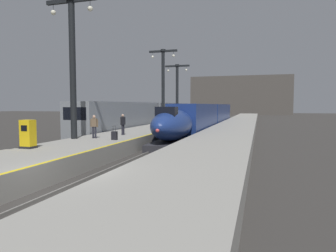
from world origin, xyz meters
TOP-DOWN VIEW (x-y plane):
  - ground_plane at (0.00, 0.00)m, footprint 260.00×260.00m
  - platform_left at (-4.05, 24.75)m, footprint 4.80×110.00m
  - platform_right at (4.05, 24.75)m, footprint 4.80×110.00m
  - platform_left_safety_stripe at (-1.77, 24.75)m, footprint 0.20×107.80m
  - rail_main_left at (-0.75, 27.50)m, footprint 0.08×110.00m
  - rail_main_right at (0.75, 27.50)m, footprint 0.08×110.00m
  - rail_secondary_left at (-8.85, 27.50)m, footprint 0.08×110.00m
  - rail_secondary_right at (-7.35, 27.50)m, footprint 0.08×110.00m
  - highspeed_train_main at (0.00, 29.56)m, footprint 2.92×39.18m
  - regional_train_adjacent at (-8.10, 30.63)m, footprint 2.85×36.60m
  - station_column_mid at (-5.90, 9.17)m, footprint 4.00×0.68m
  - station_column_far at (-5.90, 30.11)m, footprint 4.00×0.68m
  - station_column_distant at (-5.90, 37.49)m, footprint 4.00×0.68m
  - passenger_near_edge at (-4.65, 9.84)m, footprint 0.54×0.33m
  - passenger_mid_platform at (-3.69, 12.66)m, footprint 0.31×0.55m
  - rolling_suitcase at (-2.77, 9.34)m, footprint 0.40×0.22m
  - ticket_machine_yellow at (-5.55, 4.28)m, footprint 0.76×0.62m
  - terminus_back_wall at (0.00, 102.00)m, footprint 36.00×2.00m

SIDE VIEW (x-z plane):
  - ground_plane at x=0.00m, z-range 0.00..0.00m
  - rail_main_left at x=-0.75m, z-range 0.00..0.12m
  - rail_main_right at x=0.75m, z-range 0.00..0.12m
  - rail_secondary_left at x=-8.85m, z-range 0.00..0.12m
  - rail_secondary_right at x=-7.35m, z-range 0.00..0.12m
  - platform_left at x=-4.05m, z-range 0.00..1.05m
  - platform_right at x=4.05m, z-range 0.00..1.05m
  - platform_left_safety_stripe at x=-1.77m, z-range 1.05..1.06m
  - rolling_suitcase at x=-2.77m, z-range 0.86..1.85m
  - ticket_machine_yellow at x=-5.55m, z-range 0.99..2.59m
  - highspeed_train_main at x=0.00m, z-range 0.12..3.72m
  - passenger_near_edge at x=-4.65m, z-range 1.19..2.88m
  - passenger_mid_platform at x=-3.69m, z-range 1.19..2.88m
  - regional_train_adjacent at x=-8.10m, z-range 0.23..4.03m
  - station_column_distant at x=-5.90m, z-range 1.98..10.91m
  - station_column_mid at x=-5.90m, z-range 2.01..11.99m
  - terminus_back_wall at x=0.00m, z-range 0.00..14.00m
  - station_column_far at x=-5.90m, z-range 2.01..12.04m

